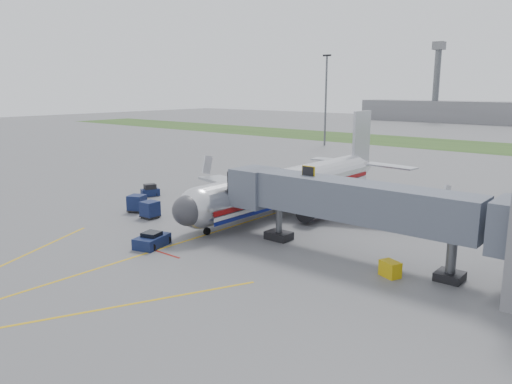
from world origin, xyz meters
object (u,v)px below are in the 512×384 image
Objects in this scene: pushback_tug at (152,240)px; baggage_tug at (150,191)px; airliner at (292,185)px; ramp_worker at (199,215)px; belt_loader at (232,205)px.

baggage_tug is at bearing 141.87° from pushback_tug.
airliner reaches higher than ramp_worker.
airliner reaches higher than baggage_tug.
pushback_tug is at bearing -107.35° from ramp_worker.
pushback_tug is at bearing -75.66° from belt_loader.
pushback_tug is 14.47m from belt_loader.
airliner is at bearing 43.04° from ramp_worker.
ramp_worker is (1.63, -6.63, 0.53)m from belt_loader.
ramp_worker is at bearing -104.81° from airliner.
baggage_tug is (-16.07, 12.61, 0.14)m from pushback_tug.
airliner reaches higher than pushback_tug.
belt_loader is (-4.63, -4.73, -2.19)m from airliner.
airliner is 10.36× the size of pushback_tug.
ramp_worker is at bearing 104.80° from pushback_tug.
belt_loader is (12.48, 1.41, -0.21)m from baggage_tug.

